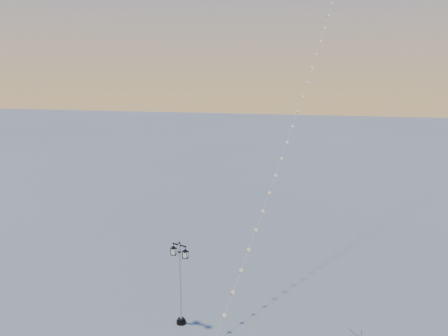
% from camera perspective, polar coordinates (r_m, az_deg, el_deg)
% --- Properties ---
extents(street_lamp, '(1.38, 0.82, 5.66)m').
position_cam_1_polar(street_lamp, '(28.61, -5.79, -14.33)').
color(street_lamp, black).
rests_on(street_lamp, ground).
extents(kite_train, '(10.21, 37.72, 38.87)m').
position_cam_1_polar(kite_train, '(41.36, 12.13, 16.79)').
color(kite_train, black).
rests_on(kite_train, ground).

